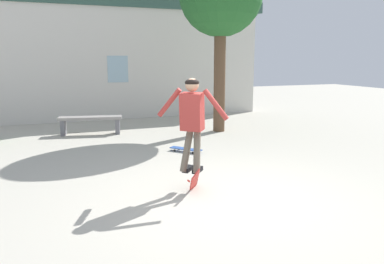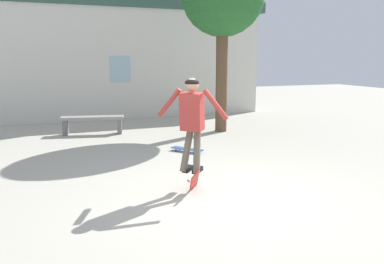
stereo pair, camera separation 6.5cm
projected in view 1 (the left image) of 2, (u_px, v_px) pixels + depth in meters
name	position (u px, v px, depth m)	size (l,w,h in m)	color
ground_plane	(224.00, 198.00, 5.76)	(40.00, 40.00, 0.00)	#B2AD9E
building_backdrop	(119.00, 56.00, 12.99)	(11.08, 0.52, 5.44)	beige
park_bench	(90.00, 121.00, 10.50)	(1.76, 0.72, 0.51)	gray
skater	(192.00, 117.00, 5.84)	(0.93, 0.86, 1.50)	#B23833
skateboard_flipping	(194.00, 183.00, 6.04)	(0.38, 0.70, 0.65)	red
skateboard_resting	(186.00, 149.00, 8.57)	(0.63, 0.71, 0.08)	#2D519E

